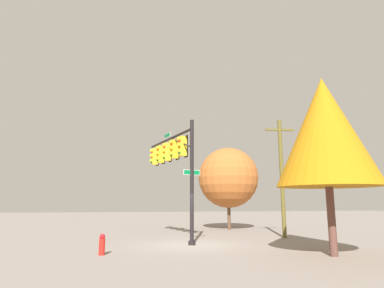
{
  "coord_description": "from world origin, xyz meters",
  "views": [
    {
      "loc": [
        -16.54,
        3.37,
        2.06
      ],
      "look_at": [
        0.16,
        -0.04,
        5.11
      ],
      "focal_mm": 30.75,
      "sensor_mm": 36.0,
      "label": 1
    }
  ],
  "objects_px": {
    "utility_pole": "(282,175)",
    "tree_mid": "(228,178)",
    "tree_near": "(325,131)",
    "fire_hydrant": "(102,244)",
    "signal_pole_assembly": "(171,156)"
  },
  "relations": [
    {
      "from": "utility_pole",
      "to": "tree_mid",
      "type": "relative_size",
      "value": 1.12
    },
    {
      "from": "fire_hydrant",
      "to": "tree_mid",
      "type": "xyz_separation_m",
      "value": [
        10.91,
        -8.86,
        3.61
      ]
    },
    {
      "from": "signal_pole_assembly",
      "to": "fire_hydrant",
      "type": "height_order",
      "value": "signal_pole_assembly"
    },
    {
      "from": "signal_pole_assembly",
      "to": "fire_hydrant",
      "type": "xyz_separation_m",
      "value": [
        -5.07,
        3.47,
        -4.37
      ]
    },
    {
      "from": "tree_mid",
      "to": "utility_pole",
      "type": "bearing_deg",
      "value": -167.91
    },
    {
      "from": "utility_pole",
      "to": "fire_hydrant",
      "type": "height_order",
      "value": "utility_pole"
    },
    {
      "from": "signal_pole_assembly",
      "to": "utility_pole",
      "type": "xyz_separation_m",
      "value": [
        -0.55,
        -6.75,
        -1.02
      ]
    },
    {
      "from": "utility_pole",
      "to": "fire_hydrant",
      "type": "relative_size",
      "value": 8.64
    },
    {
      "from": "fire_hydrant",
      "to": "signal_pole_assembly",
      "type": "bearing_deg",
      "value": -34.42
    },
    {
      "from": "signal_pole_assembly",
      "to": "tree_near",
      "type": "distance_m",
      "value": 9.03
    },
    {
      "from": "utility_pole",
      "to": "tree_near",
      "type": "bearing_deg",
      "value": 168.72
    },
    {
      "from": "tree_near",
      "to": "fire_hydrant",
      "type": "bearing_deg",
      "value": 76.42
    },
    {
      "from": "tree_mid",
      "to": "fire_hydrant",
      "type": "bearing_deg",
      "value": 140.93
    },
    {
      "from": "fire_hydrant",
      "to": "tree_mid",
      "type": "bearing_deg",
      "value": -39.07
    },
    {
      "from": "utility_pole",
      "to": "tree_mid",
      "type": "distance_m",
      "value": 6.54
    }
  ]
}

